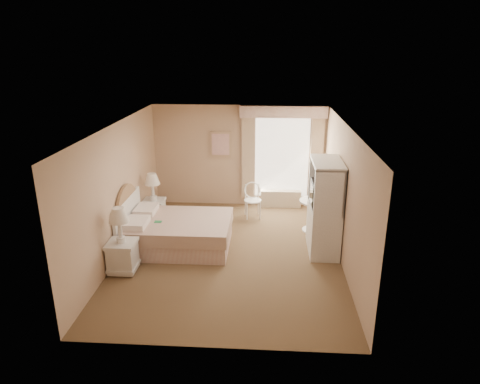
# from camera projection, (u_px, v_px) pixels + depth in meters

# --- Properties ---
(room) EXTENTS (4.21, 5.51, 2.51)m
(room) POSITION_uv_depth(u_px,v_px,m) (229.00, 193.00, 7.92)
(room) COLOR brown
(room) RESTS_ON ground
(window) EXTENTS (2.05, 0.22, 2.51)m
(window) POSITION_uv_depth(u_px,v_px,m) (282.00, 154.00, 10.33)
(window) COLOR white
(window) RESTS_ON room
(framed_art) EXTENTS (0.52, 0.04, 0.62)m
(framed_art) POSITION_uv_depth(u_px,v_px,m) (221.00, 144.00, 10.41)
(framed_art) COLOR tan
(framed_art) RESTS_ON room
(bed) EXTENTS (2.07, 1.55, 1.37)m
(bed) POSITION_uv_depth(u_px,v_px,m) (175.00, 231.00, 8.51)
(bed) COLOR tan
(bed) RESTS_ON room
(nightstand_near) EXTENTS (0.50, 0.50, 1.20)m
(nightstand_near) POSITION_uv_depth(u_px,v_px,m) (122.00, 248.00, 7.53)
(nightstand_near) COLOR white
(nightstand_near) RESTS_ON room
(nightstand_far) EXTENTS (0.48, 0.48, 1.15)m
(nightstand_far) POSITION_uv_depth(u_px,v_px,m) (154.00, 205.00, 9.62)
(nightstand_far) COLOR white
(nightstand_far) RESTS_ON room
(round_table) EXTENTS (0.67, 0.67, 0.70)m
(round_table) POSITION_uv_depth(u_px,v_px,m) (315.00, 211.00, 9.20)
(round_table) COLOR white
(round_table) RESTS_ON room
(cafe_chair) EXTENTS (0.46, 0.46, 0.82)m
(cafe_chair) POSITION_uv_depth(u_px,v_px,m) (252.00, 197.00, 9.98)
(cafe_chair) COLOR white
(cafe_chair) RESTS_ON room
(armoire) EXTENTS (0.55, 1.09, 1.82)m
(armoire) POSITION_uv_depth(u_px,v_px,m) (324.00, 214.00, 8.23)
(armoire) COLOR white
(armoire) RESTS_ON room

